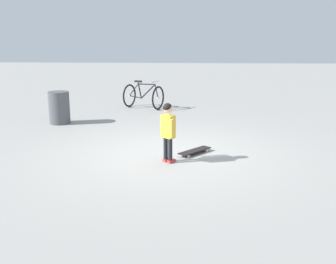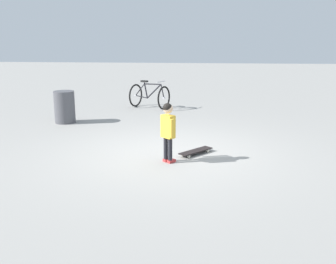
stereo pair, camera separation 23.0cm
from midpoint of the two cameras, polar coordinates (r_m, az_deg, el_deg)
ground_plane at (r=7.55m, az=-0.97°, el=-3.02°), size 50.00×50.00×0.00m
child_person at (r=6.83m, az=-0.96°, el=0.86°), size 0.28×0.39×1.06m
skateboard at (r=7.47m, az=3.00°, el=-2.74°), size 0.64×0.69×0.07m
bicycle_near at (r=12.13m, az=-4.11°, el=5.22°), size 1.27×1.09×0.85m
trash_bin at (r=10.38m, az=-16.05°, el=3.40°), size 0.52×0.52×0.81m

